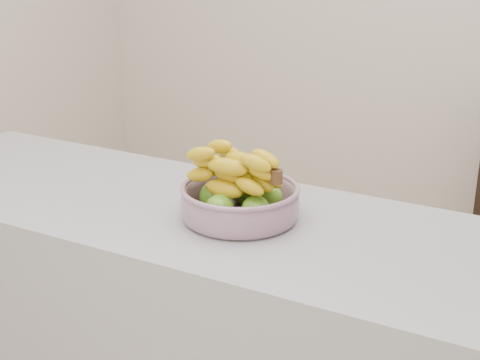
% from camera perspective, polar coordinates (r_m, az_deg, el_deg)
% --- Properties ---
extents(fruit_bowl, '(0.29, 0.29, 0.17)m').
position_cam_1_polar(fruit_bowl, '(1.62, -0.04, -1.45)').
color(fruit_bowl, '#959DB3').
rests_on(fruit_bowl, counter).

